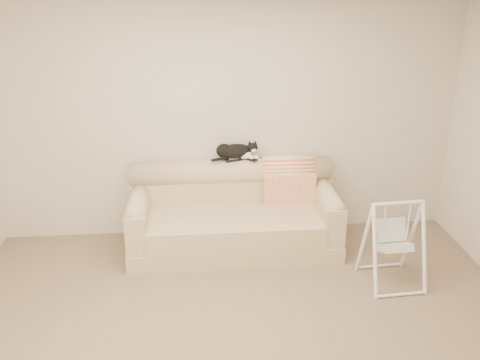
# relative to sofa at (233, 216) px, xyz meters

# --- Properties ---
(ground_plane) EXTENTS (5.00, 5.00, 0.00)m
(ground_plane) POSITION_rel_sofa_xyz_m (-0.04, -1.62, -0.35)
(ground_plane) COLOR brown
(ground_plane) RESTS_ON ground
(room_shell) EXTENTS (5.04, 4.04, 2.60)m
(room_shell) POSITION_rel_sofa_xyz_m (-0.04, -1.62, 1.18)
(room_shell) COLOR beige
(room_shell) RESTS_ON ground
(sofa) EXTENTS (2.20, 0.93, 0.90)m
(sofa) POSITION_rel_sofa_xyz_m (0.00, 0.00, 0.00)
(sofa) COLOR tan
(sofa) RESTS_ON ground
(remote_a) EXTENTS (0.19, 0.10, 0.03)m
(remote_a) POSITION_rel_sofa_xyz_m (0.02, 0.22, 0.56)
(remote_a) COLOR black
(remote_a) RESTS_ON sofa
(remote_b) EXTENTS (0.16, 0.15, 0.02)m
(remote_b) POSITION_rel_sofa_xyz_m (0.20, 0.23, 0.56)
(remote_b) COLOR black
(remote_b) RESTS_ON sofa
(tuxedo_cat) EXTENTS (0.52, 0.23, 0.20)m
(tuxedo_cat) POSITION_rel_sofa_xyz_m (0.05, 0.25, 0.65)
(tuxedo_cat) COLOR black
(tuxedo_cat) RESTS_ON sofa
(throw_blanket) EXTENTS (0.56, 0.38, 0.58)m
(throw_blanket) POSITION_rel_sofa_xyz_m (0.62, 0.23, 0.37)
(throw_blanket) COLOR #E45C40
(throw_blanket) RESTS_ON sofa
(baby_swing) EXTENTS (0.55, 0.58, 0.85)m
(baby_swing) POSITION_rel_sofa_xyz_m (1.45, -0.86, 0.07)
(baby_swing) COLOR white
(baby_swing) RESTS_ON ground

